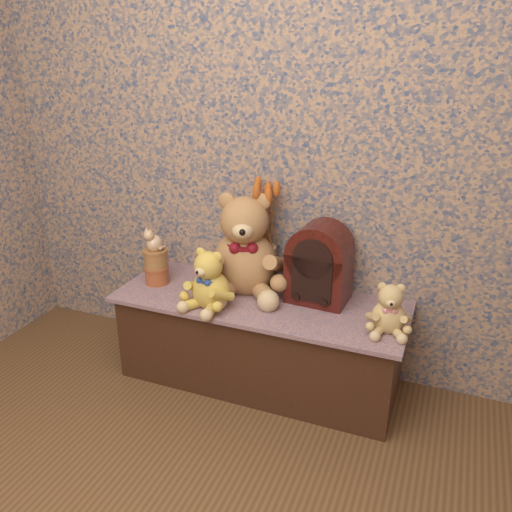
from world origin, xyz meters
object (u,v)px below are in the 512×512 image
at_px(teddy_small, 390,305).
at_px(biscuit_tin_lower, 157,275).
at_px(cathedral_radio, 319,262).
at_px(teddy_medium, 211,276).
at_px(teddy_large, 245,238).
at_px(cat_figurine, 154,238).
at_px(ceramic_vase, 264,266).

relative_size(teddy_small, biscuit_tin_lower, 2.00).
height_order(teddy_small, cathedral_radio, cathedral_radio).
xyz_separation_m(teddy_medium, teddy_small, (0.79, 0.07, -0.03)).
bearing_deg(teddy_medium, teddy_small, 17.49).
bearing_deg(teddy_large, cat_figurine, 174.34).
xyz_separation_m(teddy_medium, cathedral_radio, (0.44, 0.24, 0.04)).
height_order(ceramic_vase, biscuit_tin_lower, ceramic_vase).
xyz_separation_m(teddy_large, ceramic_vase, (0.07, 0.06, -0.16)).
bearing_deg(teddy_small, cathedral_radio, 143.70).
bearing_deg(ceramic_vase, teddy_medium, -116.88).
relative_size(teddy_medium, cathedral_radio, 0.79).
relative_size(cathedral_radio, biscuit_tin_lower, 3.23).
distance_m(teddy_large, cat_figurine, 0.45).
bearing_deg(cat_figurine, teddy_large, 35.38).
distance_m(teddy_medium, cat_figurine, 0.40).
xyz_separation_m(cathedral_radio, biscuit_tin_lower, (-0.81, -0.12, -0.15)).
relative_size(ceramic_vase, cat_figurine, 1.69).
bearing_deg(biscuit_tin_lower, cat_figurine, 0.00).
bearing_deg(biscuit_tin_lower, cathedral_radio, 8.24).
xyz_separation_m(ceramic_vase, cat_figurine, (-0.51, -0.17, 0.13)).
distance_m(teddy_large, teddy_medium, 0.26).
bearing_deg(teddy_small, cat_figurine, 166.72).
relative_size(biscuit_tin_lower, cat_figurine, 0.95).
distance_m(ceramic_vase, cat_figurine, 0.55).
height_order(teddy_small, ceramic_vase, teddy_small).
xyz_separation_m(teddy_medium, cat_figurine, (-0.36, 0.12, 0.09)).
bearing_deg(biscuit_tin_lower, teddy_small, -2.50).
xyz_separation_m(teddy_large, cathedral_radio, (0.37, 0.01, -0.07)).
bearing_deg(cat_figurine, biscuit_tin_lower, 0.00).
height_order(cathedral_radio, cat_figurine, cathedral_radio).
bearing_deg(cat_figurine, ceramic_vase, 40.05).
height_order(teddy_large, teddy_small, teddy_large).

